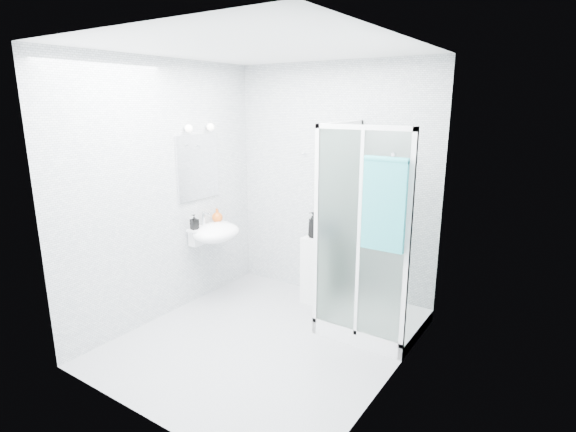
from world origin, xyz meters
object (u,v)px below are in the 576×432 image
Objects in this scene: hand_towel at (384,202)px; shampoo_bottle_a at (313,225)px; storage_cabinet at (319,270)px; wall_basin at (214,233)px; shower_enclosure at (365,286)px; soap_dispenser_black at (194,222)px; shampoo_bottle_b at (326,227)px; soap_dispenser_orange at (217,215)px.

hand_towel is 1.33m from shampoo_bottle_a.
storage_cabinet is at bearing 144.82° from hand_towel.
shampoo_bottle_a is (0.92, 0.57, 0.10)m from wall_basin.
soap_dispenser_black is (-1.76, -0.51, 0.50)m from shower_enclosure.
soap_dispenser_orange is (-1.15, -0.45, 0.07)m from shampoo_bottle_b.
shampoo_bottle_b is at bearing 12.44° from storage_cabinet.
storage_cabinet is 3.11× the size of shampoo_bottle_b.
soap_dispenser_black is (-0.10, -0.19, 0.15)m from wall_basin.
soap_dispenser_black reaches higher than soap_dispenser_orange.
shampoo_bottle_a is at bearing 21.46° from soap_dispenser_orange.
shampoo_bottle_a is at bearing -144.23° from storage_cabinet.
hand_towel is 3.22× the size of shampoo_bottle_b.
shampoo_bottle_a reaches higher than storage_cabinet.
hand_towel is at bearing -2.48° from wall_basin.
storage_cabinet is 4.60× the size of soap_dispenser_black.
storage_cabinet is 0.50m from shampoo_bottle_b.
wall_basin is 1.23m from storage_cabinet.
soap_dispenser_orange is (-1.08, -0.44, 0.56)m from storage_cabinet.
soap_dispenser_orange is 0.96× the size of soap_dispenser_black.
shampoo_bottle_b is 1.48× the size of soap_dispenser_black.
storage_cabinet is 1.57m from hand_towel.
shower_enclosure is at bearing 10.81° from wall_basin.
wall_basin is at bearing 61.21° from soap_dispenser_black.
soap_dispenser_orange reaches higher than storage_cabinet.
shower_enclosure is at bearing -26.26° from shampoo_bottle_b.
storage_cabinet is at bearing -171.99° from shampoo_bottle_b.
soap_dispenser_black is (-1.15, -0.81, 0.07)m from shampoo_bottle_b.
hand_towel reaches higher than shampoo_bottle_a.
hand_towel is at bearing -30.75° from storage_cabinet.
storage_cabinet is 1.30m from soap_dispenser_orange.
hand_towel is 2.13m from soap_dispenser_orange.
shampoo_bottle_a reaches higher than shampoo_bottle_b.
soap_dispenser_black is at bearing -143.39° from shampoo_bottle_a.
soap_dispenser_orange is at bearing -158.64° from shampoo_bottle_b.
shampoo_bottle_a is 0.14m from shampoo_bottle_b.
hand_towel reaches higher than shampoo_bottle_b.
soap_dispenser_black is at bearing -139.26° from storage_cabinet.
shampoo_bottle_b is (1.05, 0.62, 0.08)m from wall_basin.
shower_enclosure reaches higher than soap_dispenser_orange.
soap_dispenser_orange is at bearing 121.94° from wall_basin.
shower_enclosure is 8.25× the size of shampoo_bottle_b.
wall_basin is 3.42× the size of soap_dispenser_black.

